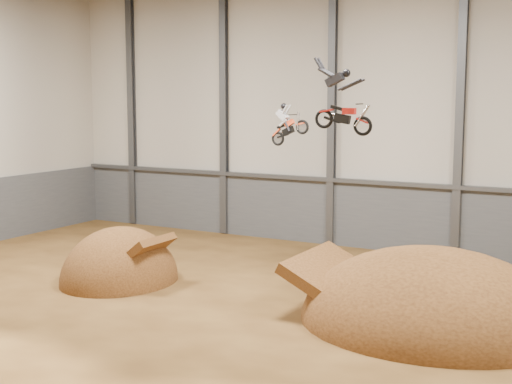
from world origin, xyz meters
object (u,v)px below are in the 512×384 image
Objects in this scene: fmx_rider_a at (293,119)px; fmx_rider_b at (342,97)px; takeoff_ramp at (120,281)px; landing_ramp at (431,324)px.

fmx_rider_b is at bearing -43.99° from fmx_rider_a.
landing_ramp reaches higher than takeoff_ramp.
fmx_rider_a is at bearing 157.66° from landing_ramp.
landing_ramp is 4.95× the size of fmx_rider_a.
fmx_rider_b is at bearing -6.77° from takeoff_ramp.
takeoff_ramp is 10.21m from fmx_rider_a.
fmx_rider_a is 0.70× the size of fmx_rider_b.
fmx_rider_a reaches higher than landing_ramp.
fmx_rider_b is (4.16, -4.79, 0.92)m from fmx_rider_a.
fmx_rider_a is 6.41m from fmx_rider_b.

